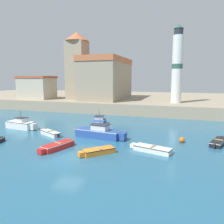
{
  "coord_description": "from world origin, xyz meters",
  "views": [
    {
      "loc": [
        9.66,
        -16.41,
        6.95
      ],
      "look_at": [
        -0.58,
        14.27,
        2.0
      ],
      "focal_mm": 35.0,
      "sensor_mm": 36.0,
      "label": 1
    }
  ],
  "objects": [
    {
      "name": "harbor_shed_near_wharf",
      "position": [
        -24.0,
        27.68,
        4.9
      ],
      "size": [
        7.89,
        5.84,
        5.38
      ],
      "color": "#BCB29E",
      "rests_on": "quay_seawall"
    },
    {
      "name": "dinghy_white_6",
      "position": [
        6.89,
        3.97,
        0.28
      ],
      "size": [
        4.23,
        2.15,
        0.58
      ],
      "color": "white",
      "rests_on": "ground"
    },
    {
      "name": "church",
      "position": [
        -9.26,
        31.92,
        7.65
      ],
      "size": [
        13.42,
        15.94,
        15.23
      ],
      "color": "gray",
      "rests_on": "quay_seawall"
    },
    {
      "name": "dinghy_white_4",
      "position": [
        -5.91,
        6.13,
        0.29
      ],
      "size": [
        3.72,
        2.38,
        0.6
      ],
      "color": "white",
      "rests_on": "ground"
    },
    {
      "name": "mooring_buoy",
      "position": [
        9.6,
        7.98,
        0.31
      ],
      "size": [
        0.62,
        0.62,
        0.62
      ],
      "primitive_type": "sphere",
      "color": "orange",
      "rests_on": "ground"
    },
    {
      "name": "motorboat_white_8",
      "position": [
        -11.93,
        8.01,
        0.62
      ],
      "size": [
        4.99,
        2.03,
        2.49
      ],
      "color": "white",
      "rests_on": "ground"
    },
    {
      "name": "dinghy_orange_1",
      "position": [
        2.23,
        1.66,
        0.28
      ],
      "size": [
        3.01,
        3.13,
        0.6
      ],
      "color": "orange",
      "rests_on": "ground"
    },
    {
      "name": "quay_seawall",
      "position": [
        0.0,
        42.71,
        1.09
      ],
      "size": [
        120.0,
        40.0,
        2.19
      ],
      "primitive_type": "cube",
      "color": "gray",
      "rests_on": "ground"
    },
    {
      "name": "dinghy_red_3",
      "position": [
        -2.17,
        1.75,
        0.32
      ],
      "size": [
        2.11,
        4.17,
        0.66
      ],
      "color": "red",
      "rests_on": "ground"
    },
    {
      "name": "motorboat_blue_5",
      "position": [
        -2.5,
        13.9,
        0.54
      ],
      "size": [
        2.59,
        4.99,
        2.3
      ],
      "color": "#284C9E",
      "rests_on": "ground"
    },
    {
      "name": "ground_plane",
      "position": [
        0.0,
        0.0,
        0.0
      ],
      "size": [
        200.0,
        200.0,
        0.0
      ],
      "primitive_type": "plane",
      "color": "#28607F"
    },
    {
      "name": "lighthouse",
      "position": [
        8.0,
        28.64,
        9.49
      ],
      "size": [
        2.07,
        2.07,
        14.97
      ],
      "color": "silver",
      "rests_on": "quay_seawall"
    },
    {
      "name": "dinghy_black_0",
      "position": [
        13.36,
        8.6,
        0.27
      ],
      "size": [
        2.2,
        4.03,
        0.57
      ],
      "color": "black",
      "rests_on": "ground"
    },
    {
      "name": "motorboat_blue_7",
      "position": [
        0.27,
        7.11,
        0.61
      ],
      "size": [
        6.36,
        2.38,
        2.51
      ],
      "color": "#284C9E",
      "rests_on": "ground"
    }
  ]
}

